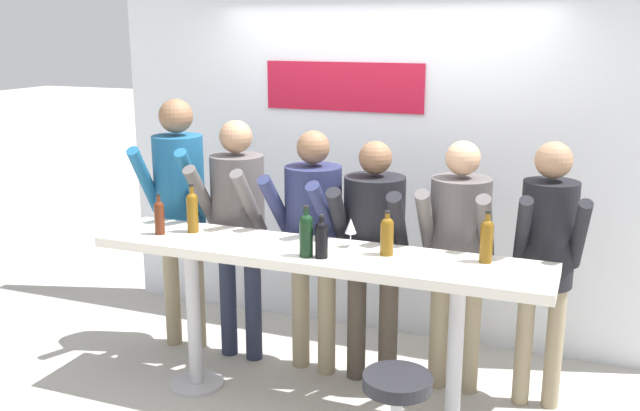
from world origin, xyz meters
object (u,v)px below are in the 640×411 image
tasting_table (315,275)px  wine_bottle_2 (387,234)px  wine_bottle_0 (322,238)px  wine_bottle_4 (192,210)px  person_far_left (179,196)px  person_center_right (459,241)px  person_center_left (313,227)px  person_center (374,238)px  wine_bottle_1 (307,233)px  person_left (237,215)px  person_right (547,246)px  wine_bottle_5 (487,239)px  wine_bottle_3 (159,216)px  wine_glass_0 (351,227)px

tasting_table → wine_bottle_2: 0.51m
wine_bottle_0 → wine_bottle_4: (-0.96, 0.19, 0.03)m
person_far_left → person_center_right: person_far_left is taller
person_center_left → person_center: person_center_left is taller
person_far_left → wine_bottle_1: (1.26, -0.65, 0.03)m
person_left → person_right: (2.05, 0.06, -0.01)m
wine_bottle_2 → wine_bottle_4: (-1.29, 0.00, 0.02)m
person_left → wine_bottle_0: bearing=-34.0°
tasting_table → wine_bottle_5: bearing=7.7°
person_center_left → wine_bottle_4: bearing=-136.9°
person_center → tasting_table: bearing=-116.3°
tasting_table → person_center: 0.55m
person_center_right → wine_bottle_5: size_ratio=5.57×
wine_bottle_4 → person_center: bearing=22.1°
person_far_left → person_right: size_ratio=1.10×
wine_bottle_1 → wine_bottle_3: size_ratio=1.14×
wine_bottle_5 → wine_bottle_3: bearing=-174.7°
person_center_right → person_far_left: bearing=-178.6°
wine_bottle_4 → wine_bottle_2: bearing=-0.2°
wine_bottle_3 → wine_glass_0: size_ratio=1.48×
wine_bottle_1 → wine_bottle_2: bearing=24.6°
person_left → wine_glass_0: bearing=-19.6°
person_center_right → wine_bottle_3: (-1.78, -0.63, 0.15)m
wine_bottle_4 → wine_glass_0: 1.05m
wine_bottle_0 → wine_bottle_1: wine_bottle_1 is taller
person_center_right → person_right: person_right is taller
person_right → person_center_right: bearing=169.6°
person_center → wine_bottle_2: (0.21, -0.44, 0.17)m
tasting_table → person_right: (1.28, 0.55, 0.16)m
wine_bottle_4 → person_far_left: bearing=130.5°
person_center → wine_glass_0: person_center is taller
person_left → person_center_left: size_ratio=1.03×
person_center_right → wine_bottle_3: bearing=-160.9°
person_center_right → wine_glass_0: bearing=-141.8°
wine_bottle_4 → wine_bottle_5: bearing=2.2°
person_right → wine_bottle_3: (-2.32, -0.61, 0.12)m
wine_bottle_2 → person_center: bearing=115.9°
tasting_table → wine_bottle_5: size_ratio=9.28×
person_right → wine_bottle_5: person_right is taller
wine_bottle_1 → wine_bottle_2: size_ratio=1.14×
wine_bottle_3 → person_center_left: bearing=34.0°
tasting_table → person_center_left: bearing=113.5°
person_far_left → wine_bottle_1: 1.42m
person_center_right → wine_bottle_2: bearing=-122.3°
person_left → wine_bottle_3: (-0.26, -0.55, 0.10)m
person_left → wine_bottle_5: bearing=-10.1°
person_center → person_center_right: person_center_right is taller
person_far_left → wine_bottle_4: 0.60m
person_far_left → wine_bottle_2: person_far_left is taller
wine_bottle_0 → wine_bottle_5: bearing=16.4°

